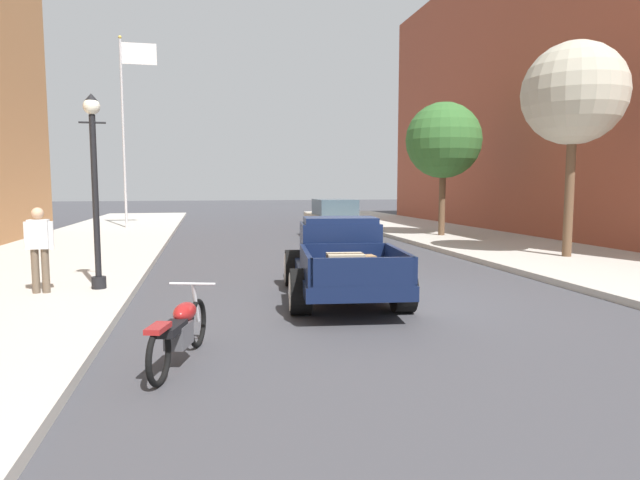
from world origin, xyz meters
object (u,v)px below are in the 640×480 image
car_background_tan (334,221)px  flagpole (128,111)px  street_lamp_near (95,177)px  pedestrian_sidewalk_left (39,245)px  street_tree_nearest (574,94)px  street_tree_second (443,141)px  motorcycle_parked (180,330)px  hotrod_truck_navy (340,258)px

car_background_tan → flagpole: size_ratio=0.47×
car_background_tan → street_lamp_near: 12.56m
pedestrian_sidewalk_left → street_lamp_near: size_ratio=0.43×
street_tree_nearest → street_tree_second: size_ratio=1.12×
motorcycle_parked → street_tree_second: 17.63m
car_background_tan → street_tree_second: 5.56m
pedestrian_sidewalk_left → motorcycle_parked: bearing=-57.6°
motorcycle_parked → pedestrian_sidewalk_left: (-2.79, 4.41, 0.64)m
flagpole → street_tree_second: size_ratio=1.68×
car_background_tan → flagpole: flagpole is taller
pedestrian_sidewalk_left → street_tree_second: size_ratio=0.30×
car_background_tan → street_lamp_near: (-7.28, -10.10, 1.62)m
car_background_tan → street_tree_second: street_tree_second is taller
flagpole → street_tree_nearest: flagpole is taller
pedestrian_sidewalk_left → hotrod_truck_navy: bearing=-6.6°
car_background_tan → pedestrian_sidewalk_left: size_ratio=2.61×
motorcycle_parked → street_lamp_near: (-1.79, 4.66, 1.94)m
hotrod_truck_navy → street_tree_second: size_ratio=0.93×
street_lamp_near → hotrod_truck_navy: bearing=-10.9°
motorcycle_parked → flagpole: 22.05m
street_tree_second → car_background_tan: bearing=171.7°
car_background_tan → street_lamp_near: bearing=-125.8°
car_background_tan → street_tree_nearest: size_ratio=0.70×
street_tree_nearest → flagpole: bearing=134.7°
pedestrian_sidewalk_left → street_tree_nearest: street_tree_nearest is taller
street_tree_nearest → street_tree_second: street_tree_nearest is taller
pedestrian_sidewalk_left → street_tree_second: (12.72, 9.71, 2.95)m
hotrod_truck_navy → street_lamp_near: (-4.77, 0.92, 1.63)m
motorcycle_parked → street_tree_nearest: street_tree_nearest is taller
street_tree_nearest → street_lamp_near: bearing=-169.0°
hotrod_truck_navy → motorcycle_parked: bearing=-128.5°
street_tree_second → pedestrian_sidewalk_left: bearing=-142.7°
motorcycle_parked → street_tree_nearest: 13.50m
hotrod_truck_navy → street_tree_nearest: 9.28m
pedestrian_sidewalk_left → street_tree_nearest: (13.44, 2.67, 3.70)m
street_tree_nearest → pedestrian_sidewalk_left: bearing=-168.8°
hotrod_truck_navy → car_background_tan: 11.30m
street_tree_nearest → street_tree_second: 7.11m
hotrod_truck_navy → flagpole: size_ratio=0.55×
hotrod_truck_navy → flagpole: bearing=109.7°
street_lamp_near → street_tree_nearest: bearing=11.0°
flagpole → street_tree_second: flagpole is taller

